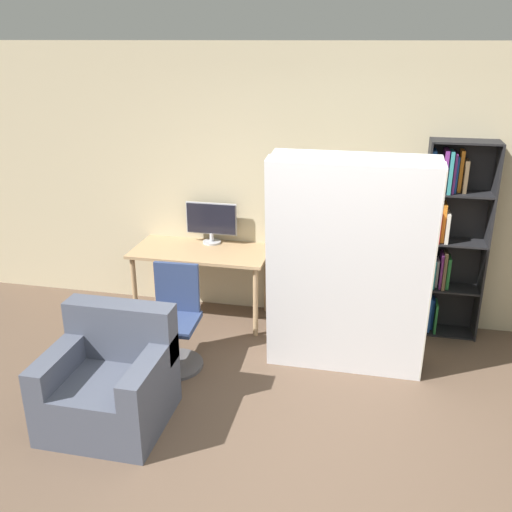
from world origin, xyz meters
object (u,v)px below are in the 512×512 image
at_px(office_chair, 174,327).
at_px(armchair, 111,381).
at_px(mattress_far, 350,261).
at_px(bookshelf, 445,239).
at_px(mattress_near, 348,273).
at_px(monitor, 211,221).

height_order(office_chair, armchair, office_chair).
bearing_deg(mattress_far, armchair, -142.68).
relative_size(bookshelf, mattress_near, 1.00).
xyz_separation_m(office_chair, mattress_far, (1.47, 0.42, 0.58)).
xyz_separation_m(mattress_far, armchair, (-1.66, -1.27, -0.62)).
xyz_separation_m(bookshelf, mattress_near, (-0.84, -0.97, -0.02)).
bearing_deg(monitor, office_chair, -90.98).
bearing_deg(mattress_near, monitor, 145.88).
height_order(monitor, armchair, monitor).
height_order(office_chair, mattress_far, mattress_far).
xyz_separation_m(monitor, armchair, (-0.21, -1.99, -0.66)).
relative_size(bookshelf, armchair, 2.21).
xyz_separation_m(monitor, office_chair, (-0.02, -1.15, -0.62)).
height_order(bookshelf, mattress_near, bookshelf).
bearing_deg(monitor, armchair, -96.11).
relative_size(office_chair, mattress_near, 0.48).
bearing_deg(armchair, monitor, 83.89).
height_order(monitor, office_chair, monitor).
relative_size(mattress_near, armchair, 2.21).
bearing_deg(mattress_near, armchair, -148.71).
bearing_deg(mattress_far, office_chair, -163.90).
bearing_deg(bookshelf, armchair, -141.54).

